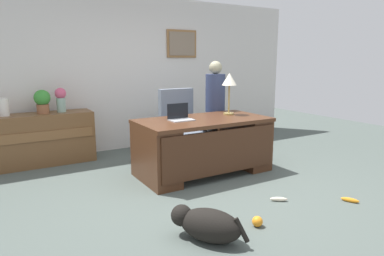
% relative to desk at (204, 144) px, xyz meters
% --- Properties ---
extents(ground_plane, '(12.00, 12.00, 0.00)m').
position_rel_desk_xyz_m(ground_plane, '(-0.30, -0.60, -0.43)').
color(ground_plane, '#4C5651').
extents(back_wall, '(7.00, 0.16, 2.70)m').
position_rel_desk_xyz_m(back_wall, '(-0.29, 2.00, 0.92)').
color(back_wall, silver).
rests_on(back_wall, ground_plane).
extents(desk, '(1.85, 0.95, 0.79)m').
position_rel_desk_xyz_m(desk, '(0.00, 0.00, 0.00)').
color(desk, '#4C2B19').
rests_on(desk, ground_plane).
extents(credenza, '(1.58, 0.50, 0.79)m').
position_rel_desk_xyz_m(credenza, '(-1.95, 1.65, -0.03)').
color(credenza, brown).
rests_on(credenza, ground_plane).
extents(armchair, '(0.60, 0.59, 1.13)m').
position_rel_desk_xyz_m(armchair, '(0.12, 0.91, 0.07)').
color(armchair, slate).
rests_on(armchair, ground_plane).
extents(person_standing, '(0.32, 0.32, 1.58)m').
position_rel_desk_xyz_m(person_standing, '(0.64, 0.67, 0.38)').
color(person_standing, '#262323').
rests_on(person_standing, ground_plane).
extents(dog_lying, '(0.57, 0.66, 0.30)m').
position_rel_desk_xyz_m(dog_lying, '(-0.99, -1.59, -0.27)').
color(dog_lying, black).
rests_on(dog_lying, ground_plane).
extents(laptop, '(0.32, 0.22, 0.23)m').
position_rel_desk_xyz_m(laptop, '(-0.33, 0.10, 0.41)').
color(laptop, '#B2B5BA').
rests_on(laptop, desk).
extents(desk_lamp, '(0.22, 0.22, 0.62)m').
position_rel_desk_xyz_m(desk_lamp, '(0.54, 0.16, 0.85)').
color(desk_lamp, '#9E8447').
rests_on(desk_lamp, desk).
extents(vase_with_flowers, '(0.17, 0.17, 0.38)m').
position_rel_desk_xyz_m(vase_with_flowers, '(-1.60, 1.65, 0.58)').
color(vase_with_flowers, '#8AA99A').
rests_on(vase_with_flowers, credenza).
extents(vase_empty, '(0.14, 0.14, 0.26)m').
position_rel_desk_xyz_m(vase_empty, '(-2.38, 1.65, 0.50)').
color(vase_empty, silver).
rests_on(vase_empty, credenza).
extents(potted_plant, '(0.24, 0.24, 0.36)m').
position_rel_desk_xyz_m(potted_plant, '(-1.86, 1.65, 0.56)').
color(potted_plant, brown).
rests_on(potted_plant, credenza).
extents(dog_toy_ball, '(0.11, 0.11, 0.11)m').
position_rel_desk_xyz_m(dog_toy_ball, '(-0.42, -1.63, -0.38)').
color(dog_toy_ball, orange).
rests_on(dog_toy_ball, ground_plane).
extents(dog_toy_bone, '(0.13, 0.20, 0.05)m').
position_rel_desk_xyz_m(dog_toy_bone, '(0.88, -1.72, -0.40)').
color(dog_toy_bone, orange).
rests_on(dog_toy_bone, ground_plane).
extents(dog_toy_plush, '(0.19, 0.16, 0.05)m').
position_rel_desk_xyz_m(dog_toy_plush, '(0.20, -1.29, -0.40)').
color(dog_toy_plush, beige).
rests_on(dog_toy_plush, ground_plane).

